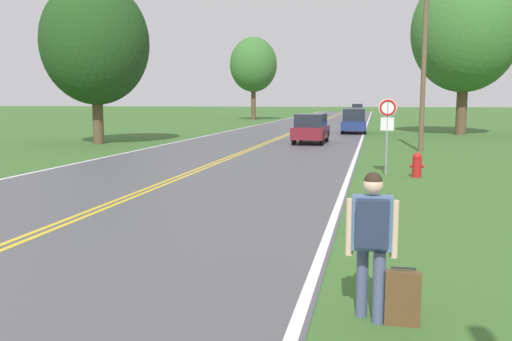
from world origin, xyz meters
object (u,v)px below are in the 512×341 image
object	(u,v)px
tree_left_verge	(465,31)
fire_hydrant	(417,165)
suitcase	(402,298)
tree_behind_sign	(253,65)
traffic_sign	(387,118)
hitchhiker_person	(372,231)
car_dark_blue_van_approaching	(354,121)
car_dark_green_van_mid_near	(354,114)
car_black_van_mid_far	(357,110)
car_maroon_van_nearest	(311,128)
tree_mid_treeline	(95,43)

from	to	relation	value
tree_left_verge	fire_hydrant	bearing A→B (deg)	-101.42
fire_hydrant	suitcase	bearing A→B (deg)	-94.78
tree_behind_sign	traffic_sign	bearing A→B (deg)	-72.35
hitchhiker_person	tree_behind_sign	bearing A→B (deg)	13.08
fire_hydrant	car_dark_blue_van_approaching	bearing A→B (deg)	97.09
suitcase	tree_behind_sign	bearing A→B (deg)	13.38
hitchhiker_person	car_dark_green_van_mid_near	xyz separation A→B (m)	(-2.55, 60.45, -0.20)
car_dark_blue_van_approaching	car_black_van_mid_far	bearing A→B (deg)	-179.61
tree_left_verge	car_dark_blue_van_approaching	world-z (taller)	tree_left_verge
tree_behind_sign	car_dark_green_van_mid_near	distance (m)	14.22
hitchhiker_person	tree_left_verge	size ratio (longest dim) A/B	0.15
car_maroon_van_nearest	car_dark_blue_van_approaching	distance (m)	10.79
tree_left_verge	car_dark_green_van_mid_near	size ratio (longest dim) A/B	2.62
car_dark_blue_van_approaching	car_black_van_mid_far	size ratio (longest dim) A/B	0.96
hitchhiker_person	traffic_sign	bearing A→B (deg)	-2.62
tree_left_verge	car_black_van_mid_far	distance (m)	42.87
hitchhiker_person	tree_left_verge	world-z (taller)	tree_left_verge
suitcase	tree_behind_sign	xyz separation A→B (m)	(-15.66, 62.07, 6.64)
traffic_sign	car_dark_blue_van_approaching	distance (m)	23.58
suitcase	tree_left_verge	size ratio (longest dim) A/B	0.06
tree_behind_sign	suitcase	bearing A→B (deg)	-75.84
tree_mid_treeline	tree_behind_sign	bearing A→B (deg)	89.42
tree_behind_sign	car_black_van_mid_far	bearing A→B (deg)	50.34
hitchhiker_person	tree_behind_sign	size ratio (longest dim) A/B	0.17
car_dark_green_van_mid_near	car_dark_blue_van_approaching	bearing A→B (deg)	3.22
traffic_sign	tree_behind_sign	distance (m)	52.04
tree_mid_treeline	car_dark_green_van_mid_near	distance (m)	40.32
hitchhiker_person	suitcase	size ratio (longest dim) A/B	2.56
fire_hydrant	car_maroon_van_nearest	xyz separation A→B (m)	(-5.05, 13.25, 0.50)
suitcase	tree_left_verge	xyz separation A→B (m)	(5.77, 35.82, 7.10)
tree_left_verge	car_black_van_mid_far	bearing A→B (deg)	102.01
fire_hydrant	car_dark_blue_van_approaching	xyz separation A→B (m)	(-2.96, 23.84, 0.55)
hitchhiker_person	car_dark_blue_van_approaching	xyz separation A→B (m)	(-1.57, 36.15, -0.10)
car_maroon_van_nearest	traffic_sign	bearing A→B (deg)	18.60
fire_hydrant	tree_behind_sign	bearing A→B (deg)	108.56
tree_mid_treeline	traffic_sign	bearing A→B (deg)	-31.79
traffic_sign	car_maroon_van_nearest	distance (m)	13.56
tree_left_verge	car_dark_blue_van_approaching	distance (m)	10.05
car_maroon_van_nearest	car_dark_blue_van_approaching	bearing A→B (deg)	169.98
fire_hydrant	car_dark_green_van_mid_near	distance (m)	48.30
hitchhiker_person	car_dark_blue_van_approaching	size ratio (longest dim) A/B	0.37
fire_hydrant	car_maroon_van_nearest	size ratio (longest dim) A/B	0.19
tree_behind_sign	tree_left_verge	bearing A→B (deg)	-50.77
car_dark_blue_van_approaching	car_dark_green_van_mid_near	world-z (taller)	car_dark_blue_van_approaching
suitcase	tree_mid_treeline	distance (m)	28.33
tree_left_verge	car_black_van_mid_far	world-z (taller)	tree_left_verge
traffic_sign	car_maroon_van_nearest	bearing A→B (deg)	107.48
traffic_sign	car_maroon_van_nearest	size ratio (longest dim) A/B	0.61
suitcase	tree_left_verge	world-z (taller)	tree_left_verge
suitcase	car_dark_blue_van_approaching	xyz separation A→B (m)	(-1.93, 36.19, 0.65)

